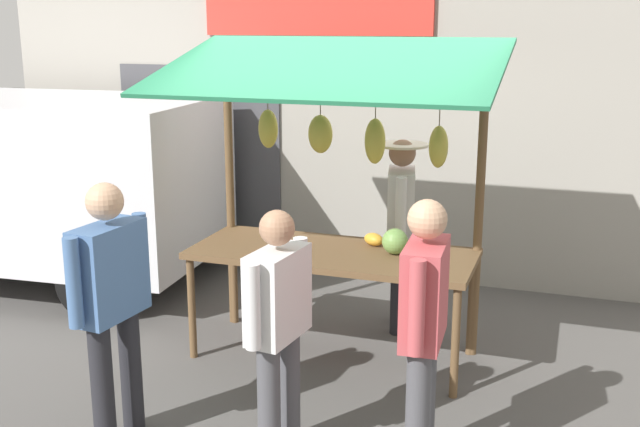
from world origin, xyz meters
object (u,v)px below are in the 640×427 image
market_stall (337,166)px  shopper_in_striped_shirt (111,294)px  vendor_with_sunhat (401,219)px  shopper_with_shopping_bag (424,317)px  shopper_with_ponytail (278,318)px

market_stall → shopper_in_striped_shirt: size_ratio=1.48×
vendor_with_sunhat → shopper_with_shopping_bag: 2.19m
shopper_with_shopping_bag → shopper_in_striped_shirt: size_ratio=0.99×
shopper_with_shopping_bag → shopper_in_striped_shirt: (1.90, 0.30, 0.02)m
market_stall → shopper_in_striped_shirt: bearing=61.2°
vendor_with_sunhat → shopper_in_striped_shirt: 2.70m
market_stall → vendor_with_sunhat: market_stall is taller
vendor_with_sunhat → shopper_with_ponytail: 2.23m
market_stall → shopper_in_striped_shirt: 1.99m
shopper_with_shopping_bag → shopper_with_ponytail: bearing=94.5°
shopper_with_ponytail → shopper_with_shopping_bag: size_ratio=0.94×
shopper_in_striped_shirt → market_stall: bearing=-22.9°
shopper_with_shopping_bag → shopper_in_striped_shirt: shopper_in_striped_shirt is taller
shopper_with_shopping_bag → shopper_in_striped_shirt: bearing=95.4°
vendor_with_sunhat → shopper_with_ponytail: bearing=-18.6°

